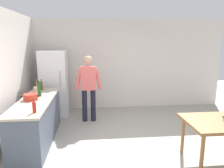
{
  "coord_description": "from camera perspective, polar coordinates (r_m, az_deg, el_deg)",
  "views": [
    {
      "loc": [
        -0.86,
        -3.48,
        2.07
      ],
      "look_at": [
        -0.4,
        1.3,
        1.09
      ],
      "focal_mm": 34.13,
      "sensor_mm": 36.0,
      "label": 1
    }
  ],
  "objects": [
    {
      "name": "kitchen_counter",
      "position": [
        4.72,
        -19.38,
        -9.18
      ],
      "size": [
        0.64,
        2.2,
        0.9
      ],
      "color": "#4C5666",
      "rests_on": "ground_plane"
    },
    {
      "name": "bottle_sauce_red",
      "position": [
        3.75,
        -20.12,
        -5.8
      ],
      "size": [
        0.06,
        0.06,
        0.24
      ],
      "color": "#B22319",
      "rests_on": "kitchen_counter"
    },
    {
      "name": "bottle_beer_brown",
      "position": [
        5.4,
        -18.37,
        -0.39
      ],
      "size": [
        0.06,
        0.06,
        0.26
      ],
      "color": "#5B3314",
      "rests_on": "kitchen_counter"
    },
    {
      "name": "cooking_pot",
      "position": [
        4.58,
        -21.0,
        -3.25
      ],
      "size": [
        0.4,
        0.28,
        0.12
      ],
      "color": "red",
      "rests_on": "kitchen_counter"
    },
    {
      "name": "utensil_jar",
      "position": [
        5.12,
        -19.63,
        -1.41
      ],
      "size": [
        0.11,
        0.11,
        0.32
      ],
      "color": "tan",
      "rests_on": "kitchen_counter"
    },
    {
      "name": "wall_back",
      "position": [
        6.58,
        2.07,
        5.29
      ],
      "size": [
        6.4,
        0.12,
        2.7
      ],
      "primitive_type": "cube",
      "color": "silver",
      "rests_on": "ground_plane"
    },
    {
      "name": "ground_plane",
      "position": [
        4.14,
        7.65,
        -18.55
      ],
      "size": [
        14.0,
        14.0,
        0.0
      ],
      "primitive_type": "plane",
      "color": "#9E998E"
    },
    {
      "name": "bottle_wine_green",
      "position": [
        4.8,
        -18.9,
        -1.39
      ],
      "size": [
        0.08,
        0.08,
        0.34
      ],
      "color": "#1E5123",
      "rests_on": "kitchen_counter"
    },
    {
      "name": "person",
      "position": [
        5.44,
        -6.33,
        -0.08
      ],
      "size": [
        0.7,
        0.22,
        1.7
      ],
      "color": "#1E1E2D",
      "rests_on": "ground_plane"
    },
    {
      "name": "refrigerator",
      "position": [
        6.08,
        -15.22,
        0.08
      ],
      "size": [
        0.7,
        0.67,
        1.8
      ],
      "color": "white",
      "rests_on": "ground_plane"
    }
  ]
}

